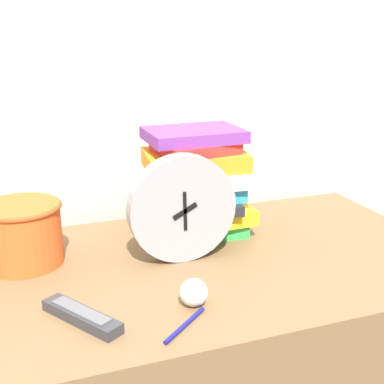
{
  "coord_description": "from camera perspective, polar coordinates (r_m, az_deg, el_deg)",
  "views": [
    {
      "loc": [
        -0.26,
        -0.68,
        1.24
      ],
      "look_at": [
        0.14,
        0.41,
        0.87
      ],
      "focal_mm": 50.0,
      "sensor_mm": 36.0,
      "label": 1
    }
  ],
  "objects": [
    {
      "name": "tv_remote",
      "position": [
        0.98,
        -11.7,
        -12.81
      ],
      "size": [
        0.12,
        0.17,
        0.02
      ],
      "color": "#333338",
      "rests_on": "desk"
    },
    {
      "name": "desk_clock",
      "position": [
        1.15,
        -1.04,
        -1.78
      ],
      "size": [
        0.24,
        0.04,
        0.24
      ],
      "color": "#99999E",
      "rests_on": "desk"
    },
    {
      "name": "wall_back",
      "position": [
        1.41,
        -10.06,
        15.81
      ],
      "size": [
        6.0,
        0.04,
        2.4
      ],
      "color": "beige",
      "rests_on": "ground_plane"
    },
    {
      "name": "crumpled_paper_ball",
      "position": [
        1.0,
        0.18,
        -10.66
      ],
      "size": [
        0.05,
        0.05,
        0.05
      ],
      "color": "white",
      "rests_on": "desk"
    },
    {
      "name": "book_stack",
      "position": [
        1.29,
        0.94,
        1.16
      ],
      "size": [
        0.26,
        0.21,
        0.26
      ],
      "color": "green",
      "rests_on": "desk"
    },
    {
      "name": "basket",
      "position": [
        1.2,
        -17.69,
        -4.06
      ],
      "size": [
        0.18,
        0.18,
        0.14
      ],
      "color": "#E05623",
      "rests_on": "desk"
    },
    {
      "name": "pen",
      "position": [
        0.95,
        -0.76,
        -13.99
      ],
      "size": [
        0.1,
        0.09,
        0.01
      ],
      "color": "navy",
      "rests_on": "desk"
    }
  ]
}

